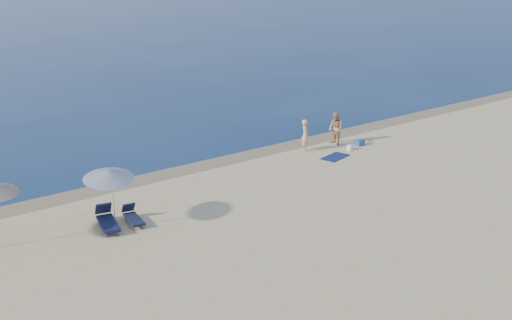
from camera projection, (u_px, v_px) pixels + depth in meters
The scene contains 9 objects.
wet_sand_strip at pixel (223, 160), 32.59m from camera, with size 240.00×1.60×0.00m, color #847254.
person_left at pixel (305, 135), 33.94m from camera, with size 0.62×0.41×1.71m, color tan.
person_right at pixel (336, 128), 35.06m from camera, with size 0.88×0.69×1.81m, color tan.
beach_towel at pixel (335, 157), 33.10m from camera, with size 1.59×0.88×0.03m, color #0F1B4B.
white_bag at pixel (350, 147), 34.29m from camera, with size 0.31×0.27×0.27m, color silver.
blue_cooler at pixel (360, 142), 35.09m from camera, with size 0.45×0.32×0.32m, color #1D529F.
umbrella_near at pixel (108, 174), 24.03m from camera, with size 2.48×2.49×2.50m.
lounger_left at pixel (107, 221), 24.55m from camera, with size 1.02×1.95×0.82m.
lounger_right at pixel (133, 217), 25.02m from camera, with size 0.74×1.57×0.67m.
Camera 1 is at (-17.62, -6.14, 10.12)m, focal length 45.00 mm.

